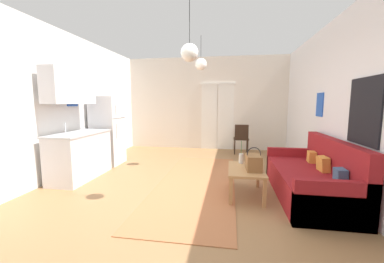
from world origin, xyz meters
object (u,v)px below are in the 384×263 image
Objects in this scene: pendant_lamp_near at (190,53)px; coffee_table at (246,172)px; bamboo_vase at (241,158)px; handbag at (254,162)px; refrigerator at (108,130)px; accent_chair at (241,137)px; couch at (313,179)px; pendant_lamp_far at (201,64)px.

coffee_table is at bearing 33.14° from pendant_lamp_near.
bamboo_vase reaches higher than handbag.
refrigerator reaches higher than accent_chair.
couch reaches higher than accent_chair.
pendant_lamp_near is (-0.87, -3.60, 1.64)m from accent_chair.
bamboo_vase is at bearing 48.21° from pendant_lamp_near.
coffee_table is 1.02× the size of pendant_lamp_near.
coffee_table is 0.34m from bamboo_vase.
refrigerator reaches higher than handbag.
refrigerator is at bearing 162.04° from couch.
coffee_table is 0.23m from handbag.
accent_chair is (-0.97, 2.95, 0.20)m from couch.
refrigerator is 2.68m from pendant_lamp_far.
pendant_lamp_far is (-1.94, 1.30, 2.00)m from couch.
couch is 5.76× the size of handbag.
pendant_lamp_far is (-0.84, 1.11, 1.76)m from bamboo_vase.
accent_chair reaches higher than coffee_table.
couch is at bearing -9.82° from bamboo_vase.
pendant_lamp_far is at bearing 146.06° from couch.
bamboo_vase reaches higher than coffee_table.
pendant_lamp_far is (-0.09, 1.95, 0.16)m from pendant_lamp_near.
couch reaches higher than coffee_table.
coffee_table is 2.54m from pendant_lamp_far.
bamboo_vase is at bearing -53.04° from pendant_lamp_far.
accent_chair is (3.20, 1.60, -0.32)m from refrigerator.
handbag is at bearing -66.61° from bamboo_vase.
pendant_lamp_near is at bearing -160.77° from couch.
pendant_lamp_far is at bearing 126.96° from bamboo_vase.
pendant_lamp_far is at bearing -1.28° from refrigerator.
bamboo_vase is 0.44× the size of pendant_lamp_near.
couch reaches higher than bamboo_vase.
coffee_table is at bearing 88.84° from accent_chair.
refrigerator is at bearing 139.42° from pendant_lamp_near.
refrigerator is (-4.17, 1.35, 0.53)m from couch.
handbag is (0.17, -0.39, 0.04)m from bamboo_vase.
handbag is 3.60m from refrigerator.
coffee_table is at bearing -173.69° from couch.
couch reaches higher than handbag.
bamboo_vase is 2.24m from pendant_lamp_far.
pendant_lamp_near reaches higher than couch.
couch is 0.99m from handbag.
refrigerator reaches higher than coffee_table.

